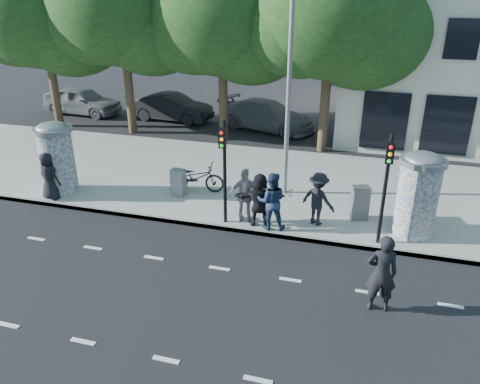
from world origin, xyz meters
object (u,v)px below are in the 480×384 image
(ped_a, at_px, (49,176))
(car_right, at_px, (267,115))
(ped_e, at_px, (245,195))
(bicycle, at_px, (196,177))
(cabinet_right, at_px, (360,203))
(traffic_pole_near, at_px, (224,162))
(traffic_pole_far, at_px, (386,179))
(ped_c, at_px, (272,201))
(cabinet_left, at_px, (178,183))
(car_mid, at_px, (172,107))
(ped_d, at_px, (318,199))
(man_road, at_px, (382,273))
(ped_f, at_px, (260,200))
(ad_column_right, at_px, (418,193))
(street_lamp, at_px, (289,65))
(car_left, at_px, (82,101))
(ad_column_left, at_px, (57,156))

(ped_a, xyz_separation_m, car_right, (5.36, 11.24, -0.25))
(ped_e, distance_m, bicycle, 3.02)
(ped_a, xyz_separation_m, cabinet_right, (10.71, 1.42, -0.30))
(traffic_pole_near, bearing_deg, ped_a, 179.50)
(traffic_pole_far, distance_m, ped_e, 4.37)
(ped_c, bearing_deg, cabinet_right, -162.81)
(ped_c, bearing_deg, traffic_pole_near, -9.01)
(traffic_pole_far, height_order, cabinet_left, traffic_pole_far)
(cabinet_left, relative_size, car_mid, 0.22)
(traffic_pole_far, height_order, ped_d, traffic_pole_far)
(ped_e, bearing_deg, man_road, 136.32)
(bicycle, bearing_deg, ped_a, 106.85)
(ped_f, height_order, man_road, man_road)
(ad_column_right, bearing_deg, ped_d, -176.86)
(ad_column_right, xyz_separation_m, ped_a, (-12.36, -0.85, -0.52))
(street_lamp, height_order, ped_f, street_lamp)
(ped_e, distance_m, car_left, 17.23)
(traffic_pole_far, distance_m, ped_d, 2.39)
(ped_d, xyz_separation_m, ped_e, (-2.27, -0.44, 0.04))
(street_lamp, relative_size, ped_e, 4.36)
(cabinet_right, distance_m, car_mid, 14.85)
(ped_c, relative_size, bicycle, 0.90)
(ped_c, xyz_separation_m, cabinet_left, (-3.77, 1.50, -0.43))
(ped_a, height_order, car_right, ped_a)
(ped_a, xyz_separation_m, man_road, (11.40, -3.05, -0.01))
(ped_e, relative_size, car_left, 0.39)
(man_road, xyz_separation_m, car_mid, (-11.67, 14.48, -0.24))
(ped_a, bearing_deg, street_lamp, -148.12)
(traffic_pole_near, relative_size, ped_f, 1.95)
(ped_d, bearing_deg, cabinet_right, -127.00)
(traffic_pole_far, xyz_separation_m, cabinet_left, (-7.06, 1.56, -1.57))
(traffic_pole_far, xyz_separation_m, street_lamp, (-3.40, 2.84, 2.56))
(bicycle, bearing_deg, car_mid, 21.69)
(bicycle, bearing_deg, ad_column_right, -105.82)
(ad_column_left, distance_m, ped_a, 0.83)
(ad_column_right, bearing_deg, cabinet_right, 160.90)
(ped_a, xyz_separation_m, cabinet_left, (4.30, 1.50, -0.36))
(ad_column_right, bearing_deg, man_road, -103.81)
(car_mid, bearing_deg, traffic_pole_near, -143.98)
(ped_c, bearing_deg, man_road, 126.38)
(ad_column_right, relative_size, car_mid, 0.57)
(ped_d, height_order, car_mid, ped_d)
(traffic_pole_near, relative_size, cabinet_right, 2.98)
(ped_c, relative_size, cabinet_right, 1.64)
(ped_f, bearing_deg, man_road, 124.83)
(ped_a, relative_size, ped_c, 0.93)
(traffic_pole_far, relative_size, street_lamp, 0.42)
(traffic_pole_near, bearing_deg, ped_f, 9.62)
(ped_f, relative_size, bicycle, 0.84)
(ad_column_right, height_order, traffic_pole_far, traffic_pole_far)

